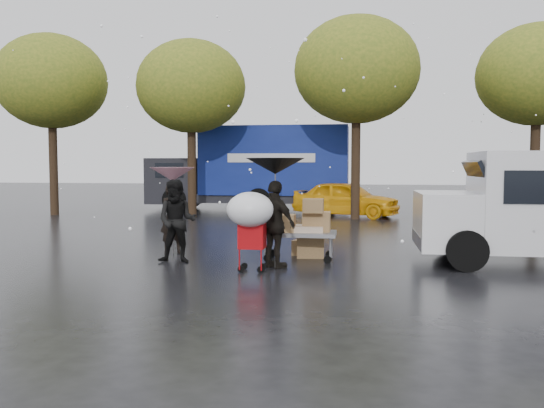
# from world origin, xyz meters

# --- Properties ---
(ground) EXTENTS (90.00, 90.00, 0.00)m
(ground) POSITION_xyz_m (0.00, 0.00, 0.00)
(ground) COLOR black
(ground) RESTS_ON ground
(person_pink) EXTENTS (0.67, 0.61, 1.54)m
(person_pink) POSITION_xyz_m (-1.39, 1.43, 0.77)
(person_pink) COLOR black
(person_pink) RESTS_ON ground
(person_middle) EXTENTS (0.85, 0.69, 1.66)m
(person_middle) POSITION_xyz_m (-0.95, 0.35, 0.83)
(person_middle) COLOR black
(person_middle) RESTS_ON ground
(person_black) EXTENTS (1.02, 0.91, 1.66)m
(person_black) POSITION_xyz_m (1.08, 0.02, 0.83)
(person_black) COLOR black
(person_black) RESTS_ON ground
(umbrella_pink) EXTENTS (0.97, 0.97, 1.89)m
(umbrella_pink) POSITION_xyz_m (-1.39, 1.43, 1.74)
(umbrella_pink) COLOR #4C4C4C
(umbrella_pink) RESTS_ON ground
(umbrella_black) EXTENTS (1.10, 1.10, 2.07)m
(umbrella_black) POSITION_xyz_m (1.08, 0.02, 1.92)
(umbrella_black) COLOR #4C4C4C
(umbrella_black) RESTS_ON ground
(vendor_cart) EXTENTS (1.52, 0.80, 1.27)m
(vendor_cart) POSITION_xyz_m (1.51, 0.96, 0.73)
(vendor_cart) COLOR slate
(vendor_cart) RESTS_ON ground
(shopping_cart) EXTENTS (0.84, 0.84, 1.46)m
(shopping_cart) POSITION_xyz_m (0.70, -0.51, 1.06)
(shopping_cart) COLOR #A9090E
(shopping_cart) RESTS_ON ground
(blue_truck) EXTENTS (8.30, 2.60, 3.50)m
(blue_truck) POSITION_xyz_m (-1.66, 13.12, 1.76)
(blue_truck) COLOR navy
(blue_truck) RESTS_ON ground
(box_ground_near) EXTENTS (0.60, 0.50, 0.50)m
(box_ground_near) POSITION_xyz_m (1.63, 1.37, 0.25)
(box_ground_near) COLOR brown
(box_ground_near) RESTS_ON ground
(box_ground_far) EXTENTS (0.50, 0.44, 0.32)m
(box_ground_far) POSITION_xyz_m (1.45, 1.63, 0.16)
(box_ground_far) COLOR brown
(box_ground_far) RESTS_ON ground
(yellow_taxi) EXTENTS (4.23, 2.75, 1.34)m
(yellow_taxi) POSITION_xyz_m (2.16, 10.87, 0.67)
(yellow_taxi) COLOR #F4A70C
(yellow_taxi) RESTS_ON ground
(tree_row) EXTENTS (21.60, 4.40, 7.12)m
(tree_row) POSITION_xyz_m (-0.47, 10.00, 5.02)
(tree_row) COLOR black
(tree_row) RESTS_ON ground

